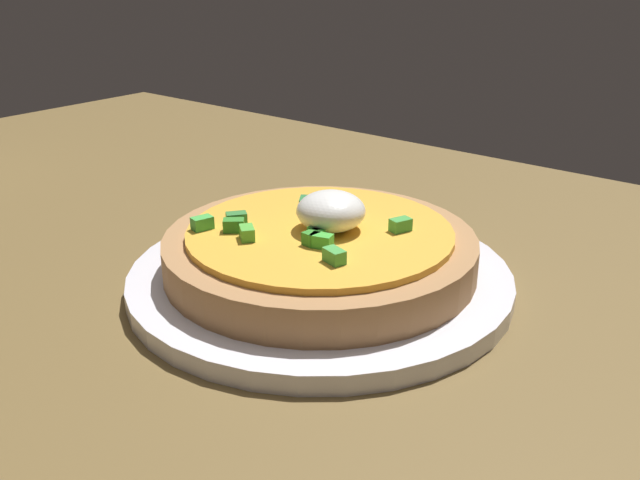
# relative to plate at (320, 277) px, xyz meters

# --- Properties ---
(dining_table) EXTENTS (1.14, 0.84, 0.03)m
(dining_table) POSITION_rel_plate_xyz_m (0.06, 0.07, -0.02)
(dining_table) COLOR brown
(dining_table) RESTS_ON ground
(plate) EXTENTS (0.24, 0.24, 0.01)m
(plate) POSITION_rel_plate_xyz_m (0.00, 0.00, 0.00)
(plate) COLOR white
(plate) RESTS_ON dining_table
(pizza) EXTENTS (0.20, 0.20, 0.05)m
(pizza) POSITION_rel_plate_xyz_m (-0.00, -0.00, 0.02)
(pizza) COLOR #B17F4F
(pizza) RESTS_ON plate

